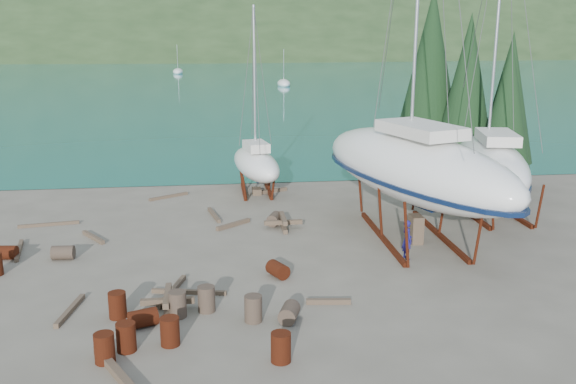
{
  "coord_description": "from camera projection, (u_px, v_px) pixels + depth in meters",
  "views": [
    {
      "loc": [
        -1.87,
        -22.75,
        9.26
      ],
      "look_at": [
        1.27,
        3.0,
        2.54
      ],
      "focal_mm": 40.0,
      "sensor_mm": 36.0,
      "label": 1
    }
  ],
  "objects": [
    {
      "name": "timber_10",
      "position": [
        214.0,
        215.0,
        32.15
      ],
      "size": [
        0.64,
        2.37,
        0.16
      ],
      "primitive_type": "cube",
      "rotation": [
        0.0,
        0.0,
        0.2
      ],
      "color": "brown",
      "rests_on": "ground"
    },
    {
      "name": "drum_12",
      "position": [
        143.0,
        318.0,
        20.32
      ],
      "size": [
        1.03,
        0.86,
        0.58
      ],
      "primitive_type": "cylinder",
      "rotation": [
        1.57,
        0.0,
        1.94
      ],
      "color": "#521F0E",
      "rests_on": "ground"
    },
    {
      "name": "timber_pile_aft",
      "position": [
        283.0,
        222.0,
        30.2
      ],
      "size": [
        1.8,
        1.8,
        0.6
      ],
      "color": "brown",
      "rests_on": "ground"
    },
    {
      "name": "drum_2",
      "position": [
        6.0,
        253.0,
        26.21
      ],
      "size": [
        0.94,
        0.67,
        0.58
      ],
      "primitive_type": "cylinder",
      "rotation": [
        1.57,
        0.0,
        1.46
      ],
      "color": "#521F0E",
      "rests_on": "ground"
    },
    {
      "name": "timber_5",
      "position": [
        172.0,
        291.0,
        22.88
      ],
      "size": [
        0.92,
        2.72,
        0.16
      ],
      "primitive_type": "cube",
      "rotation": [
        0.0,
        0.0,
        2.86
      ],
      "color": "brown",
      "rests_on": "ground"
    },
    {
      "name": "drum_6",
      "position": [
        278.0,
        270.0,
        24.36
      ],
      "size": [
        0.91,
        1.05,
        0.58
      ],
      "primitive_type": "cylinder",
      "rotation": [
        1.57,
        0.0,
        0.46
      ],
      "color": "#521F0E",
      "rests_on": "ground"
    },
    {
      "name": "cypress_mid_right",
      "position": [
        507.0,
        110.0,
        34.43
      ],
      "size": [
        3.06,
        3.06,
        8.5
      ],
      "color": "black",
      "rests_on": "ground"
    },
    {
      "name": "drum_5",
      "position": [
        253.0,
        309.0,
        20.66
      ],
      "size": [
        0.58,
        0.58,
        0.88
      ],
      "primitive_type": "cylinder",
      "color": "#2D2823",
      "rests_on": "ground"
    },
    {
      "name": "drum_7",
      "position": [
        281.0,
        347.0,
        18.16
      ],
      "size": [
        0.58,
        0.58,
        0.88
      ],
      "primitive_type": "cylinder",
      "color": "#521F0E",
      "rests_on": "ground"
    },
    {
      "name": "small_sailboat_shore",
      "position": [
        256.0,
        163.0,
        36.37
      ],
      "size": [
        3.23,
        6.76,
        10.39
      ],
      "rotation": [
        0.0,
        0.0,
        0.19
      ],
      "color": "white",
      "rests_on": "ground"
    },
    {
      "name": "drum_14",
      "position": [
        117.0,
        305.0,
        20.91
      ],
      "size": [
        0.58,
        0.58,
        0.88
      ],
      "primitive_type": "cylinder",
      "color": "#521F0E",
      "rests_on": "ground"
    },
    {
      "name": "timber_8",
      "position": [
        233.0,
        224.0,
        30.57
      ],
      "size": [
        1.68,
        1.43,
        0.19
      ],
      "primitive_type": "cube",
      "rotation": [
        0.0,
        0.0,
        2.26
      ],
      "color": "brown",
      "rests_on": "ground"
    },
    {
      "name": "drum_15",
      "position": [
        63.0,
        253.0,
        26.2
      ],
      "size": [
        0.91,
        0.63,
        0.58
      ],
      "primitive_type": "cylinder",
      "rotation": [
        1.57,
        0.0,
        1.52
      ],
      "color": "#2D2823",
      "rests_on": "ground"
    },
    {
      "name": "drum_10",
      "position": [
        104.0,
        348.0,
        18.12
      ],
      "size": [
        0.58,
        0.58,
        0.88
      ],
      "primitive_type": "cylinder",
      "color": "#521F0E",
      "rests_on": "ground"
    },
    {
      "name": "timber_9",
      "position": [
        169.0,
        196.0,
        35.67
      ],
      "size": [
        2.1,
        1.37,
        0.15
      ],
      "primitive_type": "cube",
      "rotation": [
        0.0,
        0.0,
        2.12
      ],
      "color": "brown",
      "rests_on": "ground"
    },
    {
      "name": "drum_13",
      "position": [
        170.0,
        331.0,
        19.11
      ],
      "size": [
        0.58,
        0.58,
        0.88
      ],
      "primitive_type": "cylinder",
      "color": "#521F0E",
      "rests_on": "ground"
    },
    {
      "name": "cypress_near_right",
      "position": [
        467.0,
        90.0,
        35.95
      ],
      "size": [
        3.6,
        3.6,
        10.0
      ],
      "color": "black",
      "rests_on": "ground"
    },
    {
      "name": "timber_7",
      "position": [
        328.0,
        301.0,
        22.03
      ],
      "size": [
        1.55,
        0.34,
        0.17
      ],
      "primitive_type": "cube",
      "rotation": [
        0.0,
        0.0,
        1.46
      ],
      "color": "brown",
      "rests_on": "ground"
    },
    {
      "name": "drum_11",
      "position": [
        274.0,
        219.0,
        30.77
      ],
      "size": [
        0.85,
        1.03,
        0.58
      ],
      "primitive_type": "cylinder",
      "rotation": [
        1.57,
        0.0,
        2.78
      ],
      "color": "#2D2823",
      "rests_on": "ground"
    },
    {
      "name": "timber_pile_fore",
      "position": [
        168.0,
        301.0,
        21.55
      ],
      "size": [
        1.8,
        1.8,
        0.6
      ],
      "color": "brown",
      "rests_on": "ground"
    },
    {
      "name": "ground",
      "position": [
        264.0,
        277.0,
        24.41
      ],
      "size": [
        600.0,
        600.0,
        0.0
      ],
      "primitive_type": "plane",
      "color": "#5D5649",
      "rests_on": "ground"
    },
    {
      "name": "cypress_back_left",
      "position": [
        430.0,
        72.0,
        37.48
      ],
      "size": [
        4.14,
        4.14,
        11.5
      ],
      "color": "black",
      "rests_on": "ground"
    },
    {
      "name": "far_house_center",
      "position": [
        150.0,
        47.0,
        203.89
      ],
      "size": [
        6.6,
        5.6,
        5.6
      ],
      "color": "beige",
      "rests_on": "ground"
    },
    {
      "name": "timber_6",
      "position": [
        272.0,
        191.0,
        36.8
      ],
      "size": [
        1.88,
        0.98,
        0.19
      ],
      "primitive_type": "cube",
      "rotation": [
        0.0,
        0.0,
        1.99
      ],
      "color": "brown",
      "rests_on": "ground"
    },
    {
      "name": "bay_water",
      "position": [
        211.0,
        45.0,
        327.09
      ],
      "size": [
        700.0,
        700.0,
        0.0
      ],
      "primitive_type": "plane",
      "color": "#187974",
      "rests_on": "ground"
    },
    {
      "name": "timber_12",
      "position": [
        70.0,
        310.0,
        21.35
      ],
      "size": [
        0.57,
        2.37,
        0.17
      ],
      "primitive_type": "cube",
      "rotation": [
        0.0,
        0.0,
        2.97
      ],
      "color": "brown",
      "rests_on": "ground"
    },
    {
      "name": "large_sailboat_far",
      "position": [
        491.0,
        163.0,
        32.02
      ],
      "size": [
        5.01,
        10.53,
        16.04
      ],
      "rotation": [
        0.0,
        0.0,
        -0.21
      ],
      "color": "white",
      "rests_on": "ground"
    },
    {
      "name": "far_hill",
      "position": [
        211.0,
        45.0,
        331.89
      ],
      "size": [
        800.0,
        360.0,
        110.0
      ],
      "primitive_type": "ellipsoid",
      "color": "#203219",
      "rests_on": "ground"
    },
    {
      "name": "drum_3",
      "position": [
        126.0,
        337.0,
        18.76
      ],
      "size": [
        0.58,
        0.58,
        0.88
      ],
      "primitive_type": "cylinder",
      "color": "#521F0E",
      "rests_on": "ground"
    },
    {
      "name": "drum_17",
      "position": [
        206.0,
        299.0,
        21.39
      ],
      "size": [
        0.58,
        0.58,
        0.88
      ],
      "primitive_type": "cylinder",
      "color": "#2D2823",
      "rests_on": "ground"
    },
    {
      "name": "cypress_far_right",
      "position": [
        509.0,
        98.0,
        37.41
      ],
      "size": [
        3.24,
        3.24,
        9.0
      ],
      "color": "black",
      "rests_on": "ground"
    },
    {
      "name": "timber_16",
      "position": [
        118.0,
        373.0,
        17.42
      ],
      "size": [
        1.75,
        2.98,
        0.23
      ],
      "primitive_type": "cube",
      "rotation": [
        0.0,
        0.0,
        0.5
      ],
      "color": "brown",
      "rests_on": "ground"
    },
    {
      "name": "timber_4",
      "position": [
        93.0,
        237.0,
        28.75
      ],
      "size": [
        1.24,
        1.74,
        0.17
      ],
      "primitive_type": "cube",
      "rotation": [
        0.0,
        0.0,
        0.59
      ],
      "color": "brown",
      "rests_on": "ground"
    },
    {
      "name": "timber_15",
      "position": [
        49.0,
        224.0,
        30.66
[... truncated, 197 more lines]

